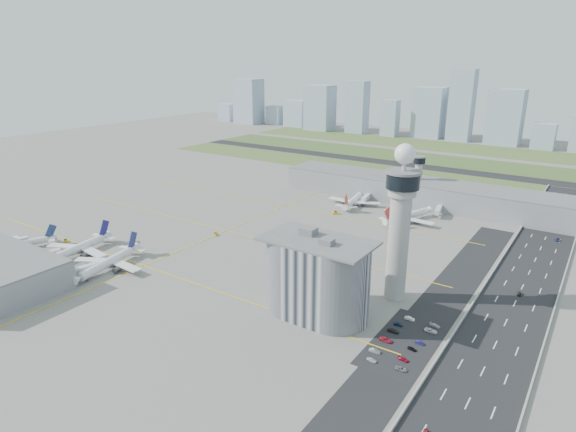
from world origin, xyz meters
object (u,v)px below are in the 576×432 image
Objects in this scene: car_hw_2 at (558,240)px; control_tower at (400,217)px; car_lot_0 at (372,360)px; car_lot_9 at (420,343)px; airplane_near_c at (106,258)px; jet_bridge_near_1 at (31,262)px; tug_5 at (406,218)px; jet_bridge_far_1 at (440,209)px; tug_0 at (66,240)px; car_lot_2 at (386,340)px; car_hw_4 at (546,208)px; airplane_near_b at (75,244)px; car_lot_1 at (375,351)px; car_lot_7 at (403,359)px; airplane_far_b at (409,211)px; car_lot_10 at (431,331)px; jet_bridge_near_2 at (68,277)px; tug_4 at (335,213)px; admin_building at (317,278)px; car_lot_11 at (435,326)px; car_lot_4 at (398,324)px; car_hw_1 at (519,294)px; car_lot_5 at (410,319)px; airplane_far_a at (355,196)px; jet_bridge_far_0 at (368,197)px; car_lot_8 at (412,349)px; secondary_tower at (418,175)px; tug_3 at (215,234)px; car_lot_6 at (401,369)px; tug_1 at (81,249)px; tug_2 at (139,249)px; airplane_near_a at (16,240)px; car_lot_3 at (393,331)px.

control_tower is at bearing -118.11° from car_hw_2.
car_lot_0 is 1.04× the size of car_lot_9.
jet_bridge_near_1 is at bearing -73.04° from airplane_near_c.
jet_bridge_near_1 reaches higher than tug_5.
jet_bridge_far_1 reaches higher than tug_0.
tug_5 is at bearing -176.71° from car_hw_2.
car_lot_2 is 149.68m from car_hw_2.
airplane_near_b is at bearing -138.56° from car_hw_4.
car_lot_1 reaches higher than car_lot_7.
airplane_far_b is at bearing -140.17° from car_hw_4.
tug_5 reaches higher than car_lot_10.
jet_bridge_near_2 is at bearing -38.55° from jet_bridge_far_1.
tug_4 is at bearing -64.46° from jet_bridge_far_1.
car_lot_11 is at bearing 20.96° from admin_building.
car_lot_4 is at bearing -7.51° from car_lot_1.
airplane_far_b is 11.52× the size of car_hw_1.
admin_building is at bearing -10.33° from tug_4.
jet_bridge_near_1 reaches higher than car_lot_5.
car_lot_0 is (166.35, 22.16, -2.27)m from jet_bridge_near_1.
airplane_far_a is (-74.23, 110.98, -29.06)m from control_tower.
tug_4 is at bearing 131.24° from control_tower.
tug_5 is 140.58m from car_lot_2.
jet_bridge_far_0 reaches higher than car_lot_8.
jet_bridge_near_1 reaches higher than car_lot_4.
jet_bridge_far_1 is 4.91× the size of tug_5.
jet_bridge_far_1 is 27.21m from tug_5.
airplane_far_b reaches higher than car_lot_5.
airplane_far_b is 9.59× the size of car_hw_2.
jet_bridge_far_1 is (10.88, 25.79, -3.24)m from airplane_far_b.
airplane_near_b is (-108.01, -190.32, -12.50)m from secondary_tower.
car_lot_6 is at bearing 142.83° from tug_3.
car_lot_0 is at bearing 0.40° from jet_bridge_far_1.
car_lot_2 is at bearing -105.56° from car_hw_4.
car_lot_11 is at bearing -67.77° from secondary_tower.
tug_1 is at bearing -164.36° from control_tower.
car_lot_6 is (150.57, -19.75, -0.39)m from tug_2.
tug_1 is at bearing -147.37° from airplane_near_b.
jet_bridge_far_0 is at bearing 131.30° from car_hw_1.
control_tower is at bearing 20.22° from car_lot_6.
tug_0 is 0.68× the size of car_lot_11.
jet_bridge_far_0 is at bearing 18.68° from car_lot_1.
car_lot_0 is at bearing -72.41° from jet_bridge_near_1.
tug_1 is at bearing 144.25° from airplane_near_a.
secondary_tower is at bearing 106.48° from control_tower.
airplane_near_c is at bearing -55.14° from tug_4.
car_lot_1 is at bearing 67.60° from tug_5.
admin_building is at bearing -168.74° from airplane_far_a.
car_lot_1 is at bearing -74.18° from secondary_tower.
car_lot_11 is at bearing -42.79° from car_lot_3.
secondary_tower is 219.19m from airplane_near_b.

